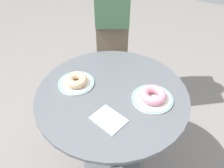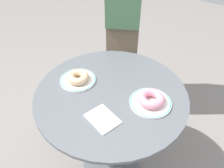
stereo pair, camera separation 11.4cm
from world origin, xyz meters
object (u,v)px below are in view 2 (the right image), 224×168
plate_right (150,102)px  cafe_table (111,120)px  donut_glazed (78,77)px  person_figure (125,20)px  donut_pink_frosted (151,99)px  paper_napkin (103,119)px  plate_left (78,80)px

plate_right → cafe_table: bearing=-167.9°
donut_glazed → person_figure: (-0.11, 0.65, 0.04)m
donut_glazed → donut_pink_frosted: bearing=10.2°
cafe_table → donut_pink_frosted: donut_pink_frosted is taller
plate_right → paper_napkin: size_ratio=1.39×
plate_left → donut_glazed: donut_glazed is taller
paper_napkin → plate_right: bearing=57.4°
plate_left → donut_pink_frosted: size_ratio=1.47×
donut_pink_frosted → person_figure: size_ratio=0.08×
cafe_table → donut_glazed: (-0.19, -0.03, 0.25)m
donut_glazed → plate_left: bearing=143.6°
donut_pink_frosted → person_figure: person_figure is taller
plate_left → donut_glazed: 0.03m
donut_glazed → donut_pink_frosted: size_ratio=0.91×
paper_napkin → plate_left: bearing=151.8°
plate_right → person_figure: 0.77m
plate_right → donut_pink_frosted: size_ratio=1.55×
plate_right → donut_pink_frosted: 0.03m
cafe_table → donut_pink_frosted: bearing=12.1°
cafe_table → plate_left: bearing=-173.3°
donut_pink_frosted → paper_napkin: donut_pink_frosted is taller
cafe_table → plate_left: size_ratio=4.09×
donut_pink_frosted → paper_napkin: (-0.13, -0.21, -0.03)m
plate_right → paper_napkin: bearing=-122.6°
paper_napkin → person_figure: bearing=115.2°
plate_right → plate_left: bearing=-170.6°
plate_left → donut_glazed: size_ratio=1.62×
cafe_table → person_figure: bearing=116.1°
plate_left → person_figure: person_figure is taller
plate_left → plate_right: (0.40, 0.07, 0.00)m
cafe_table → paper_napkin: 0.28m
plate_right → donut_glazed: (-0.39, -0.07, 0.03)m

